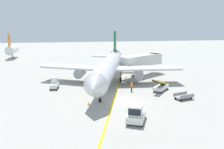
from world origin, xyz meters
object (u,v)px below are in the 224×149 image
object	(u,v)px
baggage_tug_near_wing	(54,84)
belt_loader_forward_hold	(161,87)
safety_cone_nose_right	(171,82)
safety_cone_wingtip_right	(89,104)
baggage_cart_loaded	(184,96)
safety_cone_wingtip_left	(126,77)
pushback_tug	(136,114)
safety_cone_nose_left	(85,79)
ground_crew_marshaller	(132,87)
airliner	(109,66)
jet_bridge	(145,60)

from	to	relation	value
baggage_tug_near_wing	belt_loader_forward_hold	size ratio (longest dim) A/B	0.58
safety_cone_nose_right	safety_cone_wingtip_right	distance (m)	20.04
baggage_cart_loaded	safety_cone_wingtip_left	xyz separation A→B (m)	(-4.61, 16.62, -0.25)
pushback_tug	safety_cone_nose_left	distance (m)	24.33
baggage_cart_loaded	ground_crew_marshaller	distance (m)	8.82
pushback_tug	baggage_tug_near_wing	distance (m)	20.27
belt_loader_forward_hold	pushback_tug	bearing A→B (deg)	-124.90
airliner	ground_crew_marshaller	bearing A→B (deg)	-70.49
ground_crew_marshaller	safety_cone_nose_left	distance (m)	13.26
safety_cone_nose_right	safety_cone_wingtip_right	bearing A→B (deg)	-151.08
airliner	safety_cone_nose_right	bearing A→B (deg)	-12.96
safety_cone_nose_right	baggage_cart_loaded	bearing A→B (deg)	-105.42
baggage_cart_loaded	safety_cone_wingtip_right	distance (m)	14.77
pushback_tug	ground_crew_marshaller	size ratio (longest dim) A/B	2.39
safety_cone_wingtip_left	baggage_cart_loaded	bearing A→B (deg)	-74.50
baggage_tug_near_wing	safety_cone_wingtip_right	size ratio (longest dim) A/B	5.83
baggage_tug_near_wing	safety_cone_nose_left	bearing A→B (deg)	45.29
jet_bridge	baggage_cart_loaded	size ratio (longest dim) A/B	3.13
belt_loader_forward_hold	jet_bridge	bearing A→B (deg)	81.61
safety_cone_wingtip_right	airliner	bearing A→B (deg)	65.83
airliner	ground_crew_marshaller	distance (m)	7.91
pushback_tug	safety_cone_wingtip_left	size ratio (longest dim) A/B	9.25
pushback_tug	safety_cone_wingtip_right	distance (m)	8.79
safety_cone_nose_left	pushback_tug	bearing A→B (deg)	-81.77
baggage_tug_near_wing	jet_bridge	bearing A→B (deg)	21.91
jet_bridge	baggage_cart_loaded	distance (m)	19.22
safety_cone_nose_left	safety_cone_nose_right	bearing A→B (deg)	-23.25
airliner	baggage_cart_loaded	bearing A→B (deg)	-54.40
ground_crew_marshaller	safety_cone_nose_left	size ratio (longest dim) A/B	3.86
airliner	jet_bridge	bearing A→B (deg)	32.33
airliner	baggage_tug_near_wing	size ratio (longest dim) A/B	13.42
belt_loader_forward_hold	safety_cone_wingtip_right	size ratio (longest dim) A/B	10.13
ground_crew_marshaller	safety_cone_wingtip_right	distance (m)	9.73
baggage_tug_near_wing	safety_cone_nose_left	world-z (taller)	baggage_tug_near_wing
safety_cone_nose_right	ground_crew_marshaller	bearing A→B (deg)	-155.45
ground_crew_marshaller	pushback_tug	bearing A→B (deg)	-104.82
pushback_tug	safety_cone_nose_left	bearing A→B (deg)	98.23
airliner	safety_cone_nose_left	xyz separation A→B (m)	(-4.35, 4.26, -3.20)
safety_cone_nose_left	safety_cone_wingtip_right	distance (m)	16.74
safety_cone_nose_left	safety_cone_wingtip_right	xyz separation A→B (m)	(-1.23, -16.70, 0.00)
belt_loader_forward_hold	ground_crew_marshaller	size ratio (longest dim) A/B	2.62
airliner	safety_cone_wingtip_left	distance (m)	6.75
ground_crew_marshaller	safety_cone_nose_right	world-z (taller)	ground_crew_marshaller
belt_loader_forward_hold	safety_cone_wingtip_right	bearing A→B (deg)	-159.76
safety_cone_nose_right	safety_cone_wingtip_left	distance (m)	9.88
safety_cone_nose_left	safety_cone_nose_right	distance (m)	17.75
safety_cone_wingtip_right	safety_cone_wingtip_left	bearing A→B (deg)	57.99
jet_bridge	ground_crew_marshaller	world-z (taller)	jet_bridge
baggage_tug_near_wing	safety_cone_wingtip_left	bearing A→B (deg)	21.01
jet_bridge	safety_cone_nose_left	size ratio (longest dim) A/B	27.34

